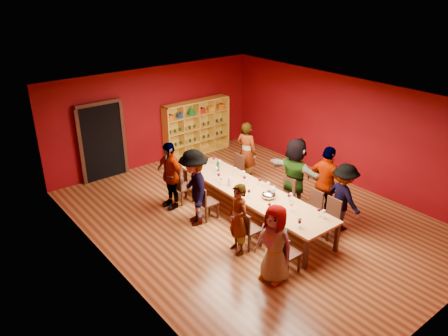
{
  "coord_description": "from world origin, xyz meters",
  "views": [
    {
      "loc": [
        -6.32,
        -6.85,
        5.54
      ],
      "look_at": [
        -0.26,
        0.77,
        1.15
      ],
      "focal_mm": 35.0,
      "sensor_mm": 36.0,
      "label": 1
    }
  ],
  "objects_px": {
    "person_left_1": "(238,219)",
    "chair_person_right_0": "(330,215)",
    "person_left_0": "(274,244)",
    "chair_person_right_1": "(313,206)",
    "chair_person_left_3": "(205,201)",
    "wine_bottle": "(218,167)",
    "person_right_2": "(295,174)",
    "tasting_table": "(252,193)",
    "chair_person_right_4": "(236,168)",
    "person_left_4": "(170,175)",
    "shelving_unit": "(196,125)",
    "person_right_4": "(246,152)",
    "chair_person_left_4": "(181,185)",
    "person_right_1": "(326,184)",
    "chair_person_right_2": "(286,193)",
    "person_left_3": "(194,188)",
    "chair_person_left_1": "(247,228)",
    "spittoon_bowl": "(269,195)",
    "chair_person_left_0": "(285,252)",
    "person_right_0": "(343,197)"
  },
  "relations": [
    {
      "from": "person_left_0",
      "to": "person_left_4",
      "type": "bearing_deg",
      "value": 169.06
    },
    {
      "from": "chair_person_left_1",
      "to": "person_right_2",
      "type": "relative_size",
      "value": 0.47
    },
    {
      "from": "person_right_4",
      "to": "wine_bottle",
      "type": "height_order",
      "value": "person_right_4"
    },
    {
      "from": "shelving_unit",
      "to": "person_left_4",
      "type": "bearing_deg",
      "value": -135.43
    },
    {
      "from": "shelving_unit",
      "to": "chair_person_right_1",
      "type": "height_order",
      "value": "shelving_unit"
    },
    {
      "from": "person_left_1",
      "to": "wine_bottle",
      "type": "relative_size",
      "value": 4.95
    },
    {
      "from": "person_left_0",
      "to": "chair_person_left_1",
      "type": "xyz_separation_m",
      "value": [
        0.31,
        1.13,
        -0.32
      ]
    },
    {
      "from": "person_right_1",
      "to": "chair_person_left_1",
      "type": "bearing_deg",
      "value": 80.93
    },
    {
      "from": "person_left_3",
      "to": "chair_person_right_4",
      "type": "xyz_separation_m",
      "value": [
        2.12,
        1.0,
        -0.44
      ]
    },
    {
      "from": "person_left_1",
      "to": "chair_person_right_2",
      "type": "height_order",
      "value": "person_left_1"
    },
    {
      "from": "person_left_0",
      "to": "person_right_1",
      "type": "relative_size",
      "value": 0.86
    },
    {
      "from": "chair_person_left_1",
      "to": "person_right_1",
      "type": "xyz_separation_m",
      "value": [
        2.26,
        -0.25,
        0.45
      ]
    },
    {
      "from": "chair_person_left_4",
      "to": "chair_person_right_2",
      "type": "xyz_separation_m",
      "value": [
        1.82,
        -1.98,
        0.0
      ]
    },
    {
      "from": "chair_person_left_1",
      "to": "person_left_4",
      "type": "height_order",
      "value": "person_left_4"
    },
    {
      "from": "chair_person_left_1",
      "to": "chair_person_left_0",
      "type": "bearing_deg",
      "value": -90.0
    },
    {
      "from": "person_left_0",
      "to": "chair_person_right_0",
      "type": "distance_m",
      "value": 2.19
    },
    {
      "from": "person_left_4",
      "to": "person_right_2",
      "type": "relative_size",
      "value": 0.94
    },
    {
      "from": "wine_bottle",
      "to": "person_right_0",
      "type": "bearing_deg",
      "value": -67.38
    },
    {
      "from": "person_left_0",
      "to": "person_right_4",
      "type": "distance_m",
      "value": 4.45
    },
    {
      "from": "chair_person_left_3",
      "to": "wine_bottle",
      "type": "distance_m",
      "value": 1.27
    },
    {
      "from": "person_right_1",
      "to": "chair_person_right_4",
      "type": "xyz_separation_m",
      "value": [
        -0.44,
        2.8,
        -0.45
      ]
    },
    {
      "from": "chair_person_right_4",
      "to": "person_right_2",
      "type": "bearing_deg",
      "value": -81.62
    },
    {
      "from": "chair_person_left_4",
      "to": "person_right_0",
      "type": "distance_m",
      "value": 4.06
    },
    {
      "from": "person_left_1",
      "to": "person_right_2",
      "type": "xyz_separation_m",
      "value": [
        2.38,
        0.61,
        0.14
      ]
    },
    {
      "from": "person_right_1",
      "to": "person_right_2",
      "type": "distance_m",
      "value": 0.88
    },
    {
      "from": "tasting_table",
      "to": "chair_person_left_1",
      "type": "distance_m",
      "value": 1.27
    },
    {
      "from": "chair_person_right_4",
      "to": "chair_person_right_0",
      "type": "bearing_deg",
      "value": -90.0
    },
    {
      "from": "tasting_table",
      "to": "chair_person_right_0",
      "type": "bearing_deg",
      "value": -60.88
    },
    {
      "from": "chair_person_right_4",
      "to": "wine_bottle",
      "type": "height_order",
      "value": "wine_bottle"
    },
    {
      "from": "person_left_1",
      "to": "chair_person_right_0",
      "type": "relative_size",
      "value": 1.8
    },
    {
      "from": "person_right_1",
      "to": "chair_person_right_4",
      "type": "relative_size",
      "value": 2.12
    },
    {
      "from": "person_left_0",
      "to": "chair_person_right_1",
      "type": "height_order",
      "value": "person_left_0"
    },
    {
      "from": "person_left_0",
      "to": "shelving_unit",
      "type": "bearing_deg",
      "value": 146.58
    },
    {
      "from": "tasting_table",
      "to": "wine_bottle",
      "type": "bearing_deg",
      "value": 87.72
    },
    {
      "from": "chair_person_left_0",
      "to": "chair_person_left_1",
      "type": "xyz_separation_m",
      "value": [
        0.0,
        1.13,
        0.0
      ]
    },
    {
      "from": "person_left_0",
      "to": "chair_person_right_0",
      "type": "relative_size",
      "value": 1.83
    },
    {
      "from": "chair_person_right_2",
      "to": "chair_person_left_0",
      "type": "bearing_deg",
      "value": -136.22
    },
    {
      "from": "tasting_table",
      "to": "chair_person_right_4",
      "type": "xyz_separation_m",
      "value": [
        0.91,
        1.69,
        -0.2
      ]
    },
    {
      "from": "person_right_0",
      "to": "person_right_1",
      "type": "xyz_separation_m",
      "value": [
        0.02,
        0.52,
        0.13
      ]
    },
    {
      "from": "tasting_table",
      "to": "person_right_4",
      "type": "relative_size",
      "value": 2.54
    },
    {
      "from": "person_left_1",
      "to": "chair_person_left_4",
      "type": "height_order",
      "value": "person_left_1"
    },
    {
      "from": "chair_person_right_1",
      "to": "chair_person_right_2",
      "type": "height_order",
      "value": "same"
    },
    {
      "from": "shelving_unit",
      "to": "person_left_4",
      "type": "distance_m",
      "value": 3.67
    },
    {
      "from": "person_left_3",
      "to": "tasting_table",
      "type": "bearing_deg",
      "value": 83.43
    },
    {
      "from": "person_right_2",
      "to": "person_left_0",
      "type": "bearing_deg",
      "value": 116.17
    },
    {
      "from": "shelving_unit",
      "to": "chair_person_left_1",
      "type": "relative_size",
      "value": 2.7
    },
    {
      "from": "chair_person_right_0",
      "to": "person_right_4",
      "type": "height_order",
      "value": "person_right_4"
    },
    {
      "from": "person_left_1",
      "to": "chair_person_left_1",
      "type": "bearing_deg",
      "value": 99.04
    },
    {
      "from": "chair_person_left_4",
      "to": "chair_person_right_0",
      "type": "xyz_separation_m",
      "value": [
        1.82,
        -3.38,
        0.0
      ]
    },
    {
      "from": "person_right_4",
      "to": "spittoon_bowl",
      "type": "bearing_deg",
      "value": 134.96
    }
  ]
}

